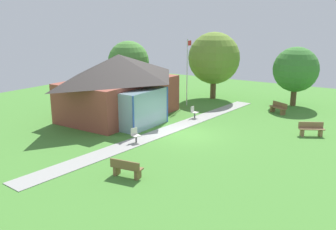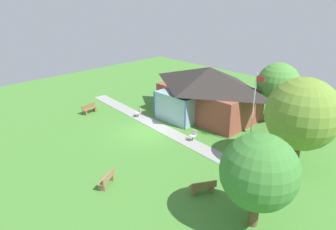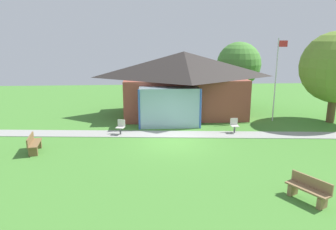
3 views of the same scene
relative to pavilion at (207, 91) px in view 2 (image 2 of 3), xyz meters
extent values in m
plane|color=#478433|center=(-1.14, -6.19, -2.37)|extent=(44.00, 44.00, 0.00)
cube|color=brown|center=(0.06, 0.15, -1.00)|extent=(8.30, 5.10, 2.75)
pyramid|color=#2D2826|center=(0.06, 0.15, 1.27)|extent=(9.30, 6.10, 1.79)
cube|color=#8CB2BF|center=(-1.18, -3.00, -1.14)|extent=(3.74, 1.20, 2.48)
cylinder|color=#3359B2|center=(-3.05, -3.60, -1.14)|extent=(0.12, 0.12, 2.48)
cylinder|color=#3359B2|center=(0.68, -3.60, -1.14)|extent=(0.12, 0.12, 2.48)
cube|color=#999993|center=(-1.14, -4.79, -2.36)|extent=(21.23, 3.23, 0.03)
cylinder|color=silver|center=(5.87, -2.11, 0.35)|extent=(0.08, 0.08, 5.44)
cube|color=red|center=(6.17, -2.11, 2.72)|extent=(0.60, 0.02, 0.40)
cube|color=brown|center=(7.28, -9.32, -1.92)|extent=(1.13, 1.52, 0.06)
cube|color=brown|center=(7.01, -9.79, -2.18)|extent=(0.43, 0.34, 0.39)
cube|color=brown|center=(7.56, -8.84, -2.18)|extent=(0.43, 0.34, 0.39)
cube|color=brown|center=(7.45, -9.41, -1.71)|extent=(0.80, 1.33, 0.36)
cube|color=olive|center=(2.82, -12.76, -1.92)|extent=(1.13, 1.52, 0.06)
cube|color=olive|center=(3.09, -13.24, -2.18)|extent=(0.43, 0.34, 0.39)
cube|color=olive|center=(2.54, -12.29, -2.18)|extent=(0.43, 0.34, 0.39)
cube|color=olive|center=(2.98, -12.67, -1.71)|extent=(0.80, 1.33, 0.36)
cube|color=brown|center=(-8.07, -7.21, -1.92)|extent=(0.66, 1.55, 0.06)
cube|color=brown|center=(-8.15, -6.67, -2.18)|extent=(0.42, 0.22, 0.39)
cube|color=brown|center=(-7.98, -7.75, -2.18)|extent=(0.42, 0.22, 0.39)
cube|color=brown|center=(-8.26, -7.24, -1.71)|extent=(0.28, 1.49, 0.36)
cube|color=beige|center=(-4.13, -4.63, -1.93)|extent=(0.54, 0.54, 0.04)
cube|color=beige|center=(-4.07, -4.44, -1.71)|extent=(0.43, 0.16, 0.40)
cylinder|color=#4C4C51|center=(-4.13, -4.63, -2.16)|extent=(0.10, 0.10, 0.42)
cylinder|color=#4C4C51|center=(-4.13, -4.63, -2.36)|extent=(0.36, 0.36, 0.02)
cube|color=beige|center=(2.53, -4.76, -1.93)|extent=(0.44, 0.44, 0.04)
cube|color=beige|center=(2.53, -4.56, -1.71)|extent=(0.44, 0.04, 0.40)
cylinder|color=#4C4C51|center=(2.53, -4.76, -2.16)|extent=(0.10, 0.10, 0.42)
cylinder|color=#4C4C51|center=(2.53, -4.76, -2.36)|extent=(0.36, 0.36, 0.02)
cylinder|color=brown|center=(10.66, -9.55, -1.56)|extent=(0.46, 0.46, 1.63)
sphere|color=#3D7F33|center=(10.66, -9.55, 0.63)|extent=(3.66, 3.66, 3.66)
cylinder|color=brown|center=(4.94, 3.26, -1.34)|extent=(0.46, 0.46, 2.06)
sphere|color=#4C8C38|center=(4.94, 3.26, 1.02)|extent=(3.57, 3.57, 3.57)
cylinder|color=brown|center=(9.57, -2.69, -1.41)|extent=(0.51, 0.51, 1.92)
sphere|color=olive|center=(9.57, -2.69, 1.26)|extent=(4.56, 4.56, 4.56)
camera|label=1|loc=(-19.90, -17.22, 4.50)|focal=39.18mm
camera|label=2|loc=(16.51, -21.16, 8.36)|focal=33.48mm
camera|label=3|loc=(-2.56, -22.18, 3.02)|focal=33.66mm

